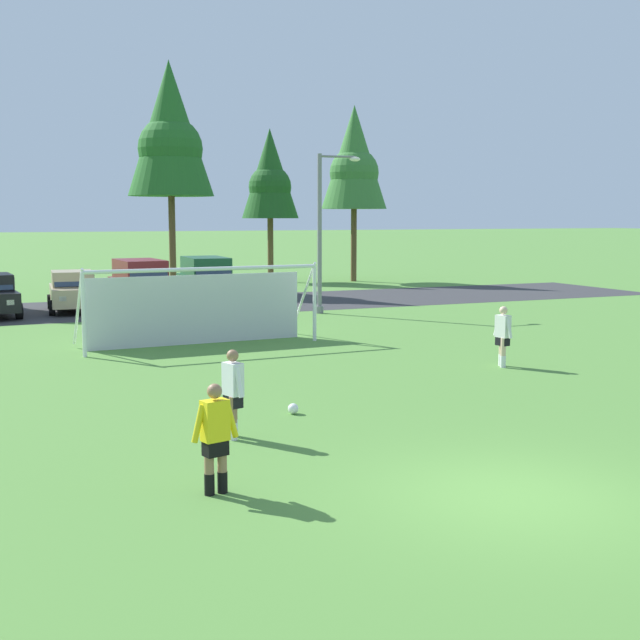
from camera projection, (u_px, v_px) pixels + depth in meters
ground_plane at (219, 347)px, 25.67m from camera, size 400.00×400.00×0.00m
parking_lot_strip at (142, 308)px, 36.74m from camera, size 52.00×8.40×0.01m
soccer_ball at (293, 409)px, 16.96m from camera, size 0.22×0.22×0.22m
soccer_goal at (199, 304)px, 25.95m from camera, size 7.49×2.24×2.57m
referee at (215, 439)px, 11.99m from camera, size 0.75×0.33×1.64m
player_striker_near at (503, 336)px, 22.21m from camera, size 0.31×0.75×1.64m
player_midfield_center at (233, 394)px, 15.03m from camera, size 0.34×0.75×1.64m
parked_car_slot_left at (73, 291)px, 35.20m from camera, size 2.25×4.31×1.72m
parked_car_slot_center_left at (141, 284)px, 35.92m from camera, size 2.34×4.70×2.16m
parked_car_slot_center at (207, 280)px, 38.19m from camera, size 2.26×4.66×2.16m
tree_center_back at (170, 133)px, 44.19m from camera, size 4.60×4.60×12.28m
tree_mid_right at (270, 177)px, 50.86m from camera, size 3.52×3.52×9.38m
tree_right_edge at (354, 161)px, 50.78m from camera, size 4.04×4.04×10.78m
street_lamp at (324, 231)px, 34.26m from camera, size 2.00×0.32×6.58m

